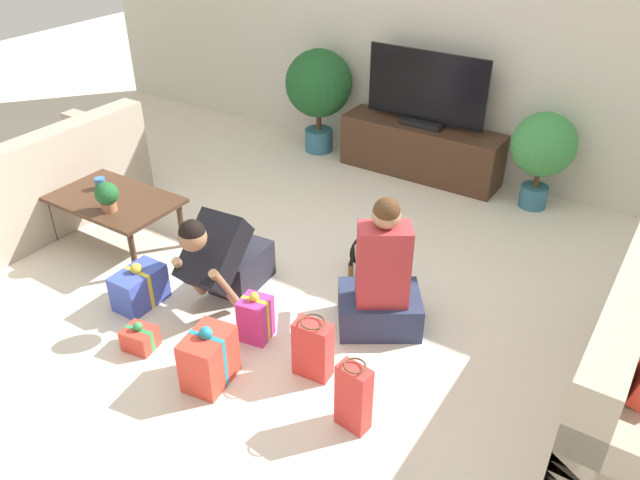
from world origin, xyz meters
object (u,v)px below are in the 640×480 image
Objects in this scene: person_sitting at (381,284)px; gift_box_c at (139,287)px; tv_console at (420,150)px; tabletop_plant at (107,195)px; gift_box_b at (209,358)px; gift_box_d at (140,338)px; tv at (426,93)px; coffee_table at (111,202)px; gift_box_a at (256,318)px; dog at (366,244)px; potted_plant_back_left at (319,87)px; gift_bag_a at (354,397)px; gift_bag_b at (313,349)px; person_kneeling at (224,258)px; sofa_left at (33,188)px; potted_plant_back_right at (543,148)px; mug at (101,183)px.

gift_box_c is (-1.49, -0.67, -0.21)m from person_sitting.
tv_console is 2.90m from tabletop_plant.
tabletop_plant is (-1.47, 0.61, 0.36)m from gift_box_b.
tv is at bearing 83.19° from gift_box_d.
coffee_table is 1.66m from gift_box_a.
coffee_table is at bearing 144.14° from gift_box_d.
potted_plant_back_left is at bearing -55.15° from dog.
gift_box_c is (-0.72, -2.89, -0.67)m from tv.
gift_bag_a is 0.45m from gift_bag_b.
gift_bag_a is at bearing -28.16° from gift_bag_b.
tv is (1.45, 2.44, 0.43)m from coffee_table.
dog is 1.07m from gift_box_a.
potted_plant_back_left is 3.71m from gift_bag_a.
gift_bag_a reaches higher than gift_bag_b.
gift_box_b is at bearing -18.63° from gift_box_c.
gift_box_a is (1.62, -0.30, -0.22)m from coffee_table.
gift_box_d is (-0.56, -0.02, -0.10)m from gift_box_b.
person_kneeling is at bearing -96.00° from tv.
potted_plant_back_left is at bearing 154.29° from sofa_left.
tv_console is at bearing 78.85° from person_kneeling.
potted_plant_back_right is at bearing 80.38° from gift_bag_b.
mug is at bearing 169.14° from gift_bag_b.
sofa_left reaches higher than coffee_table.
gift_box_c is (0.40, -2.84, -0.54)m from potted_plant_back_left.
potted_plant_back_left reaches higher than mug.
gift_box_c is at bearing 161.37° from gift_box_b.
gift_box_a is 1.84m from mug.
dog is at bearing 22.44° from coffee_table.
person_kneeling reaches higher than gift_box_d.
coffee_table is at bearing -137.09° from potted_plant_back_right.
gift_box_d is (0.33, -0.32, -0.06)m from gift_box_c.
tv_console is at bearing 83.19° from gift_box_d.
gift_bag_a is at bearing 81.57° from sofa_left.
gift_bag_b is (2.96, -0.28, -0.10)m from sofa_left.
gift_box_b is at bearing -86.80° from tv_console.
mug is (-1.61, -2.38, 0.21)m from tv_console.
person_kneeling is (-0.26, -2.52, -0.47)m from tv.
sofa_left is 3.29× the size of dog.
sofa_left reaches higher than gift_box_b.
person_kneeling is 2.01× the size of gift_bag_b.
potted_plant_back_right is 3.98× the size of gift_box_d.
person_kneeling is at bearing -96.00° from tv_console.
potted_plant_back_left is at bearing 77.89° from mug.
tv is 3.26m from gift_bag_a.
gift_box_b is at bearing -24.29° from mug.
person_sitting is 2.39m from mug.
gift_box_b is 1.01× the size of gift_bag_b.
dog is 1.52m from gift_box_b.
tv is 1.10× the size of potted_plant_back_left.
sofa_left is 2.80m from dog.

